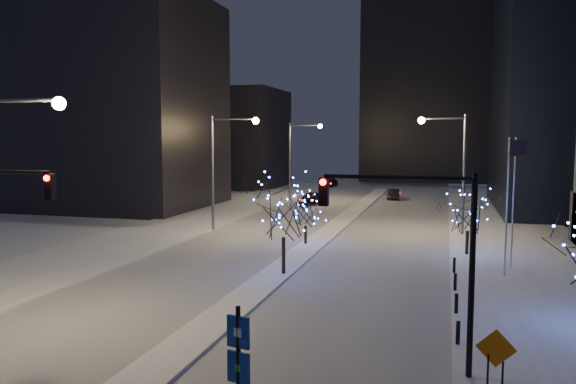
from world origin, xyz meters
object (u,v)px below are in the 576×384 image
(street_lamp_w_near, at_px, (4,175))
(wayfinding_sign, at_px, (238,360))
(car_mid, at_px, (394,194))
(car_far, at_px, (329,183))
(street_lamp_w_far, at_px, (298,150))
(holiday_tree_plaza_far, at_px, (468,211))
(construction_sign, at_px, (496,354))
(car_near, at_px, (311,198))
(street_lamp_east, at_px, (453,158))
(traffic_signal_east, at_px, (424,239))
(street_lamp_w_mid, at_px, (224,157))
(holiday_tree_median_far, at_px, (306,210))
(holiday_tree_median_near, at_px, (283,209))

(street_lamp_w_near, bearing_deg, wayfinding_sign, -26.56)
(car_mid, relative_size, car_far, 0.88)
(car_far, bearing_deg, street_lamp_w_far, -85.40)
(holiday_tree_plaza_far, xyz_separation_m, construction_sign, (0.14, -21.78, -1.75))
(street_lamp_w_far, xyz_separation_m, car_near, (2.72, -4.05, -5.73))
(street_lamp_east, xyz_separation_m, traffic_signal_east, (-1.14, -29.00, -1.69))
(wayfinding_sign, xyz_separation_m, construction_sign, (6.80, 4.70, -0.92))
(street_lamp_east, distance_m, car_mid, 28.07)
(construction_sign, bearing_deg, street_lamp_east, 100.35)
(street_lamp_w_mid, xyz_separation_m, construction_sign, (20.18, -26.99, -5.12))
(car_far, xyz_separation_m, holiday_tree_plaza_far, (20.10, -51.13, 2.43))
(street_lamp_east, xyz_separation_m, wayfinding_sign, (-5.64, -34.69, -4.15))
(construction_sign, bearing_deg, holiday_tree_median_far, 125.71)
(holiday_tree_median_near, relative_size, holiday_tree_median_far, 1.48)
(car_mid, bearing_deg, street_lamp_w_far, 18.45)
(wayfinding_sign, bearing_deg, car_far, 112.05)
(street_lamp_east, height_order, wayfinding_sign, street_lamp_east)
(car_far, bearing_deg, holiday_tree_median_far, -76.00)
(street_lamp_w_near, xyz_separation_m, car_near, (2.72, 45.95, -5.73))
(construction_sign, bearing_deg, wayfinding_sign, -137.22)
(street_lamp_w_far, relative_size, car_near, 2.22)
(street_lamp_east, relative_size, holiday_tree_plaza_far, 2.17)
(street_lamp_w_far, bearing_deg, car_far, 90.17)
(street_lamp_w_far, distance_m, traffic_signal_east, 54.07)
(street_lamp_w_far, bearing_deg, car_mid, 20.85)
(street_lamp_w_far, distance_m, construction_sign, 56.01)
(car_near, height_order, holiday_tree_median_far, holiday_tree_median_far)
(street_lamp_east, relative_size, car_near, 2.22)
(car_near, bearing_deg, street_lamp_w_near, -87.22)
(construction_sign, bearing_deg, street_lamp_w_mid, 134.91)
(holiday_tree_median_near, height_order, holiday_tree_plaza_far, holiday_tree_median_near)
(holiday_tree_plaza_far, height_order, wayfinding_sign, holiday_tree_plaza_far)
(holiday_tree_median_near, xyz_separation_m, holiday_tree_plaza_far, (10.60, 8.70, -0.85))
(holiday_tree_median_near, xyz_separation_m, construction_sign, (10.74, -13.08, -2.60))
(car_mid, height_order, construction_sign, construction_sign)
(traffic_signal_east, bearing_deg, street_lamp_w_far, 109.32)
(holiday_tree_median_far, xyz_separation_m, construction_sign, (11.74, -22.48, -1.30))
(holiday_tree_median_near, distance_m, wayfinding_sign, 18.29)
(car_mid, distance_m, holiday_tree_plaza_far, 35.77)
(street_lamp_w_far, relative_size, traffic_signal_east, 1.43)
(car_far, bearing_deg, street_lamp_w_near, -85.52)
(street_lamp_w_near, bearing_deg, traffic_signal_east, -3.21)
(street_lamp_w_mid, xyz_separation_m, wayfinding_sign, (13.38, -31.69, -4.20))
(street_lamp_w_far, relative_size, holiday_tree_plaza_far, 2.17)
(street_lamp_w_far, distance_m, car_near, 7.53)
(car_near, relative_size, wayfinding_sign, 1.20)
(street_lamp_w_near, distance_m, street_lamp_w_far, 50.00)
(street_lamp_w_mid, bearing_deg, car_far, 90.08)
(street_lamp_w_far, bearing_deg, holiday_tree_plaza_far, -56.44)
(street_lamp_w_mid, distance_m, street_lamp_east, 19.26)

